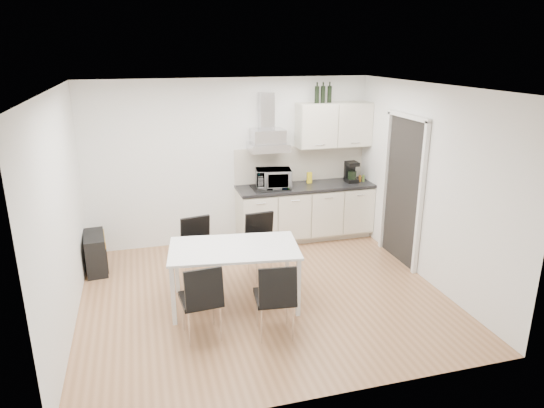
{
  "coord_description": "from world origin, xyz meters",
  "views": [
    {
      "loc": [
        -1.38,
        -5.39,
        3.02
      ],
      "look_at": [
        0.21,
        0.34,
        1.1
      ],
      "focal_mm": 32.0,
      "sensor_mm": 36.0,
      "label": 1
    }
  ],
  "objects_px": {
    "chair_far_right": "(264,247)",
    "floor_speaker": "(198,235)",
    "kitchenette": "(307,190)",
    "chair_near_left": "(201,300)",
    "guitar_amp": "(96,253)",
    "chair_far_left": "(201,252)",
    "chair_near_right": "(275,298)",
    "dining_table": "(234,253)"
  },
  "relations": [
    {
      "from": "chair_far_left",
      "to": "chair_far_right",
      "type": "xyz_separation_m",
      "value": [
        0.85,
        -0.07,
        0.0
      ]
    },
    {
      "from": "chair_far_left",
      "to": "chair_near_right",
      "type": "xyz_separation_m",
      "value": [
        0.61,
        -1.46,
        0.0
      ]
    },
    {
      "from": "chair_far_left",
      "to": "guitar_amp",
      "type": "bearing_deg",
      "value": -39.58
    },
    {
      "from": "chair_near_left",
      "to": "kitchenette",
      "type": "bearing_deg",
      "value": 45.25
    },
    {
      "from": "dining_table",
      "to": "chair_far_right",
      "type": "bearing_deg",
      "value": 56.74
    },
    {
      "from": "chair_near_right",
      "to": "dining_table",
      "type": "bearing_deg",
      "value": 116.42
    },
    {
      "from": "chair_far_left",
      "to": "chair_near_left",
      "type": "height_order",
      "value": "same"
    },
    {
      "from": "kitchenette",
      "to": "chair_near_left",
      "type": "distance_m",
      "value": 3.23
    },
    {
      "from": "guitar_amp",
      "to": "kitchenette",
      "type": "bearing_deg",
      "value": 1.53
    },
    {
      "from": "chair_far_left",
      "to": "guitar_amp",
      "type": "relative_size",
      "value": 1.31
    },
    {
      "from": "kitchenette",
      "to": "floor_speaker",
      "type": "bearing_deg",
      "value": 174.68
    },
    {
      "from": "dining_table",
      "to": "chair_near_left",
      "type": "bearing_deg",
      "value": -121.35
    },
    {
      "from": "dining_table",
      "to": "chair_near_left",
      "type": "height_order",
      "value": "chair_near_left"
    },
    {
      "from": "chair_far_right",
      "to": "chair_near_left",
      "type": "xyz_separation_m",
      "value": [
        -1.02,
        -1.22,
        0.0
      ]
    },
    {
      "from": "kitchenette",
      "to": "chair_far_left",
      "type": "height_order",
      "value": "kitchenette"
    },
    {
      "from": "dining_table",
      "to": "floor_speaker",
      "type": "distance_m",
      "value": 2.08
    },
    {
      "from": "chair_far_right",
      "to": "floor_speaker",
      "type": "bearing_deg",
      "value": -67.89
    },
    {
      "from": "kitchenette",
      "to": "chair_far_left",
      "type": "relative_size",
      "value": 2.86
    },
    {
      "from": "kitchenette",
      "to": "guitar_amp",
      "type": "bearing_deg",
      "value": -173.04
    },
    {
      "from": "chair_near_right",
      "to": "guitar_amp",
      "type": "distance_m",
      "value": 2.99
    },
    {
      "from": "chair_far_right",
      "to": "chair_near_left",
      "type": "distance_m",
      "value": 1.59
    },
    {
      "from": "chair_near_left",
      "to": "guitar_amp",
      "type": "xyz_separation_m",
      "value": [
        -1.22,
        2.05,
        -0.17
      ]
    },
    {
      "from": "dining_table",
      "to": "floor_speaker",
      "type": "bearing_deg",
      "value": 103.36
    },
    {
      "from": "chair_near_right",
      "to": "floor_speaker",
      "type": "distance_m",
      "value": 2.84
    },
    {
      "from": "chair_far_right",
      "to": "chair_near_right",
      "type": "xyz_separation_m",
      "value": [
        -0.25,
        -1.39,
        0.0
      ]
    },
    {
      "from": "chair_near_left",
      "to": "chair_near_right",
      "type": "relative_size",
      "value": 1.0
    },
    {
      "from": "kitchenette",
      "to": "dining_table",
      "type": "xyz_separation_m",
      "value": [
        -1.57,
        -1.85,
        -0.15
      ]
    },
    {
      "from": "chair_far_left",
      "to": "dining_table",
      "type": "bearing_deg",
      "value": 104.49
    },
    {
      "from": "guitar_amp",
      "to": "floor_speaker",
      "type": "height_order",
      "value": "guitar_amp"
    },
    {
      "from": "guitar_amp",
      "to": "dining_table",
      "type": "bearing_deg",
      "value": -45.66
    },
    {
      "from": "chair_far_right",
      "to": "floor_speaker",
      "type": "relative_size",
      "value": 2.58
    },
    {
      "from": "guitar_amp",
      "to": "floor_speaker",
      "type": "relative_size",
      "value": 1.96
    },
    {
      "from": "kitchenette",
      "to": "chair_near_right",
      "type": "relative_size",
      "value": 2.86
    },
    {
      "from": "kitchenette",
      "to": "chair_near_right",
      "type": "height_order",
      "value": "kitchenette"
    },
    {
      "from": "chair_near_left",
      "to": "floor_speaker",
      "type": "height_order",
      "value": "chair_near_left"
    },
    {
      "from": "floor_speaker",
      "to": "chair_far_right",
      "type": "bearing_deg",
      "value": -40.35
    },
    {
      "from": "chair_near_right",
      "to": "guitar_amp",
      "type": "height_order",
      "value": "chair_near_right"
    },
    {
      "from": "kitchenette",
      "to": "guitar_amp",
      "type": "distance_m",
      "value": 3.35
    },
    {
      "from": "guitar_amp",
      "to": "chair_far_right",
      "type": "bearing_deg",
      "value": -25.79
    },
    {
      "from": "kitchenette",
      "to": "chair_far_left",
      "type": "bearing_deg",
      "value": -148.44
    },
    {
      "from": "floor_speaker",
      "to": "chair_far_left",
      "type": "bearing_deg",
      "value": -73.22
    },
    {
      "from": "kitchenette",
      "to": "chair_far_right",
      "type": "xyz_separation_m",
      "value": [
        -1.04,
        -1.23,
        -0.39
      ]
    }
  ]
}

